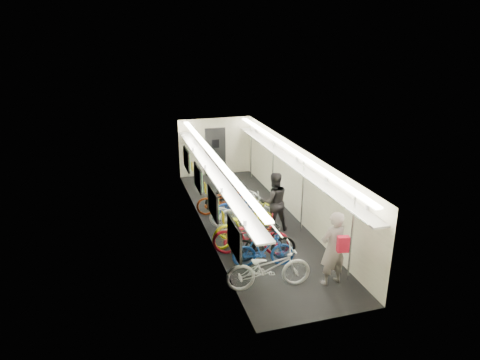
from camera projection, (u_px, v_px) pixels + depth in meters
train_car_shell at (234, 168)px, 13.58m from camera, size 10.00×10.00×10.00m
bicycle_0 at (269, 268)px, 10.04m from camera, size 2.10×0.90×1.07m
bicycle_1 at (264, 250)px, 10.95m from camera, size 1.68×0.72×0.98m
bicycle_2 at (251, 236)px, 11.52m from camera, size 2.23×1.40×1.11m
bicycle_3 at (264, 243)px, 11.20m from camera, size 1.80×0.74×1.05m
bicycle_4 at (244, 223)px, 12.20m from camera, size 2.33×1.49×1.15m
bicycle_5 at (243, 210)px, 13.12m from camera, size 1.96×1.09×1.13m
bicycle_6 at (242, 211)px, 13.18m from camera, size 2.09×1.06×1.05m
bicycle_7 at (237, 205)px, 13.79m from camera, size 1.59×0.64×0.93m
bicycle_8 at (224, 201)px, 14.08m from camera, size 1.91×0.92×0.96m
bicycle_9 at (227, 193)px, 14.58m from camera, size 1.84×1.07×1.07m
passenger_near at (333, 249)px, 10.07m from camera, size 0.74×0.54×1.88m
passenger_mid at (274, 202)px, 12.85m from camera, size 0.92×0.74×1.84m
backpack at (343, 244)px, 9.57m from camera, size 0.28×0.19×0.38m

